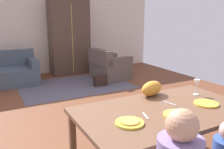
{
  "coord_description": "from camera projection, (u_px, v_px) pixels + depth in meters",
  "views": [
    {
      "loc": [
        -1.58,
        -3.18,
        1.66
      ],
      "look_at": [
        -0.03,
        -0.25,
        0.85
      ],
      "focal_mm": 38.46,
      "sensor_mm": 36.0,
      "label": 1
    }
  ],
  "objects": [
    {
      "name": "plate_near_man",
      "position": [
        130.0,
        123.0,
        2.06
      ],
      "size": [
        0.25,
        0.25,
        0.02
      ],
      "primitive_type": "cylinder",
      "color": "yellow",
      "rests_on": "dining_table"
    },
    {
      "name": "cat",
      "position": [
        152.0,
        88.0,
        2.78
      ],
      "size": [
        0.35,
        0.25,
        0.17
      ],
      "primitive_type": "ellipsoid",
      "rotation": [
        0.0,
        0.0,
        0.3
      ],
      "color": "orange",
      "rests_on": "dining_table"
    },
    {
      "name": "ground_plane",
      "position": [
        91.0,
        109.0,
        4.41
      ],
      "size": [
        6.91,
        6.51,
        0.02
      ],
      "primitive_type": "cube",
      "color": "brown"
    },
    {
      "name": "handbag",
      "position": [
        100.0,
        81.0,
        5.83
      ],
      "size": [
        0.32,
        0.16,
        0.26
      ],
      "primitive_type": "cube",
      "color": "black",
      "rests_on": "ground_plane"
    },
    {
      "name": "plate_near_child",
      "position": [
        177.0,
        115.0,
        2.22
      ],
      "size": [
        0.25,
        0.25,
        0.02
      ],
      "primitive_type": "cylinder",
      "color": "yellow",
      "rests_on": "dining_table"
    },
    {
      "name": "dining_table",
      "position": [
        164.0,
        116.0,
        2.4
      ],
      "size": [
        1.74,
        1.01,
        0.76
      ],
      "color": "brown",
      "rests_on": "ground_plane"
    },
    {
      "name": "knife",
      "position": [
        170.0,
        103.0,
        2.54
      ],
      "size": [
        0.05,
        0.17,
        0.01
      ],
      "primitive_type": "cube",
      "rotation": [
        0.0,
        0.0,
        0.2
      ],
      "color": "silver",
      "rests_on": "dining_table"
    },
    {
      "name": "plate_near_woman",
      "position": [
        206.0,
        103.0,
        2.51
      ],
      "size": [
        0.25,
        0.25,
        0.02
      ],
      "primitive_type": "cylinder",
      "color": "yellow",
      "rests_on": "dining_table"
    },
    {
      "name": "fork",
      "position": [
        146.0,
        116.0,
        2.22
      ],
      "size": [
        0.06,
        0.15,
        0.01
      ],
      "primitive_type": "cube",
      "rotation": [
        0.0,
        0.0,
        -0.29
      ],
      "color": "silver",
      "rests_on": "dining_table"
    },
    {
      "name": "armchair",
      "position": [
        109.0,
        67.0,
        6.43
      ],
      "size": [
        0.99,
        0.98,
        0.82
      ],
      "color": "brown",
      "rests_on": "ground_plane"
    },
    {
      "name": "wine_glass",
      "position": [
        197.0,
        84.0,
        2.79
      ],
      "size": [
        0.07,
        0.07,
        0.19
      ],
      "color": "silver",
      "rests_on": "dining_table"
    },
    {
      "name": "area_rug",
      "position": [
        75.0,
        85.0,
        5.87
      ],
      "size": [
        2.6,
        1.8,
        0.01
      ],
      "primitive_type": "cube",
      "color": "#4E4955",
      "rests_on": "ground_plane"
    },
    {
      "name": "pizza_near_man",
      "position": [
        130.0,
        121.0,
        2.05
      ],
      "size": [
        0.17,
        0.17,
        0.01
      ],
      "primitive_type": "cylinder",
      "color": "#E79946",
      "rests_on": "plate_near_man"
    },
    {
      "name": "back_wall",
      "position": [
        45.0,
        27.0,
        6.92
      ],
      "size": [
        6.91,
        0.1,
        2.7
      ],
      "primitive_type": "cube",
      "color": "beige",
      "rests_on": "ground_plane"
    },
    {
      "name": "pizza_near_child",
      "position": [
        177.0,
        113.0,
        2.22
      ],
      "size": [
        0.17,
        0.17,
        0.01
      ],
      "primitive_type": "cylinder",
      "color": "gold",
      "rests_on": "plate_near_child"
    },
    {
      "name": "armoire",
      "position": [
        69.0,
        38.0,
        6.92
      ],
      "size": [
        1.1,
        0.59,
        2.1
      ],
      "color": "#4A3428",
      "rests_on": "ground_plane"
    }
  ]
}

